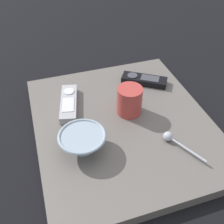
# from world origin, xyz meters

# --- Properties ---
(ground_plane) EXTENTS (6.00, 6.00, 0.00)m
(ground_plane) POSITION_xyz_m (0.00, 0.00, 0.00)
(ground_plane) COLOR black
(table) EXTENTS (0.61, 0.53, 0.03)m
(table) POSITION_xyz_m (0.00, 0.00, 0.02)
(table) COLOR #5B5651
(table) RESTS_ON ground
(cereal_bowl) EXTENTS (0.13, 0.13, 0.06)m
(cereal_bowl) POSITION_xyz_m (0.07, -0.14, 0.07)
(cereal_bowl) COLOR #8C9EAD
(cereal_bowl) RESTS_ON table
(coffee_mug) EXTENTS (0.08, 0.08, 0.09)m
(coffee_mug) POSITION_xyz_m (-0.03, 0.03, 0.08)
(coffee_mug) COLOR #A53833
(coffee_mug) RESTS_ON table
(teaspoon) EXTENTS (0.13, 0.07, 0.03)m
(teaspoon) POSITION_xyz_m (0.12, 0.10, 0.05)
(teaspoon) COLOR #A3A5B2
(teaspoon) RESTS_ON table
(tv_remote_near) EXTENTS (0.18, 0.09, 0.03)m
(tv_remote_near) POSITION_xyz_m (-0.12, -0.15, 0.05)
(tv_remote_near) COLOR #9E9EA3
(tv_remote_near) RESTS_ON table
(tv_remote_far) EXTENTS (0.13, 0.16, 0.03)m
(tv_remote_far) POSITION_xyz_m (-0.17, 0.14, 0.05)
(tv_remote_far) COLOR black
(tv_remote_far) RESTS_ON table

